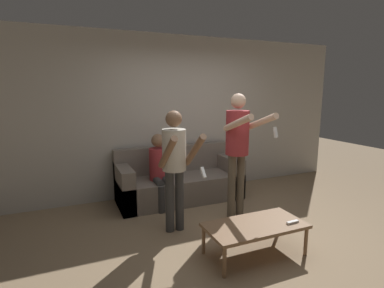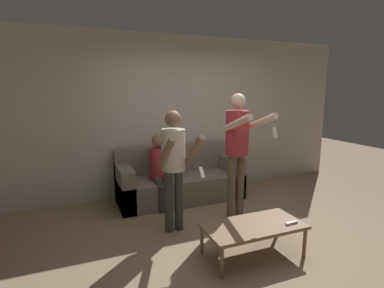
{
  "view_description": "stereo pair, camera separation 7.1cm",
  "coord_description": "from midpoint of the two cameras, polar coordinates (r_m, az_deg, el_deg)",
  "views": [
    {
      "loc": [
        -1.92,
        -2.91,
        1.8
      ],
      "look_at": [
        -0.24,
        1.0,
        1.02
      ],
      "focal_mm": 28.0,
      "sensor_mm": 36.0,
      "label": 1
    },
    {
      "loc": [
        -1.85,
        -2.94,
        1.8
      ],
      "look_at": [
        -0.24,
        1.0,
        1.02
      ],
      "focal_mm": 28.0,
      "sensor_mm": 36.0,
      "label": 2
    }
  ],
  "objects": [
    {
      "name": "wall_back",
      "position": [
        5.26,
        -1.2,
        5.43
      ],
      "size": [
        6.4,
        0.06,
        2.7
      ],
      "color": "#B7B2A8",
      "rests_on": "ground_plane"
    },
    {
      "name": "person_standing_right",
      "position": [
        4.07,
        9.21,
        0.28
      ],
      "size": [
        0.43,
        0.76,
        1.75
      ],
      "color": "brown",
      "rests_on": "ground_plane"
    },
    {
      "name": "remote_on_table",
      "position": [
        3.55,
        18.97,
        -14.02
      ],
      "size": [
        0.15,
        0.04,
        0.02
      ],
      "color": "white",
      "rests_on": "coffee_table"
    },
    {
      "name": "coffee_table",
      "position": [
        3.45,
        12.21,
        -15.25
      ],
      "size": [
        1.1,
        0.55,
        0.36
      ],
      "color": "#846042",
      "rests_on": "ground_plane"
    },
    {
      "name": "couch",
      "position": [
        5.0,
        -1.96,
        -7.23
      ],
      "size": [
        2.02,
        0.79,
        0.86
      ],
      "color": "slate",
      "rests_on": "ground_plane"
    },
    {
      "name": "ground_plane",
      "position": [
        3.92,
        9.74,
        -17.15
      ],
      "size": [
        14.0,
        14.0,
        0.0
      ],
      "primitive_type": "plane",
      "color": "#937A5B"
    },
    {
      "name": "person_seated",
      "position": [
        4.64,
        -5.69,
        -4.55
      ],
      "size": [
        0.28,
        0.52,
        1.13
      ],
      "color": "#383838",
      "rests_on": "ground_plane"
    },
    {
      "name": "person_standing_left",
      "position": [
        3.71,
        -2.9,
        -2.94
      ],
      "size": [
        0.42,
        0.69,
        1.55
      ],
      "color": "#383838",
      "rests_on": "ground_plane"
    }
  ]
}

